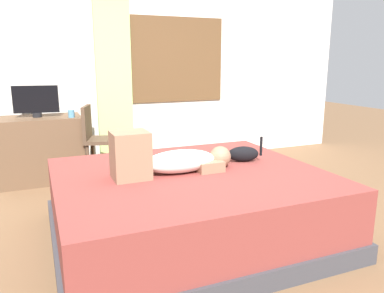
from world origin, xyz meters
name	(u,v)px	position (x,y,z in m)	size (l,w,h in m)	color
ground_plane	(218,243)	(0.00, 0.00, 0.00)	(16.00, 16.00, 0.00)	brown
back_wall_with_window	(132,53)	(0.01, 2.57, 1.45)	(6.40, 0.14, 2.90)	silver
bed	(190,205)	(-0.15, 0.19, 0.26)	(2.03, 1.75, 0.53)	#38383D
person_lying	(168,159)	(-0.31, 0.23, 0.64)	(0.94, 0.28, 0.34)	silver
cat	(241,154)	(0.36, 0.32, 0.60)	(0.35, 0.19, 0.21)	black
desk	(41,149)	(-1.17, 2.17, 0.37)	(0.90, 0.56, 0.74)	brown
tv_monitor	(36,101)	(-1.18, 2.17, 0.92)	(0.48, 0.10, 0.35)	black
cup	(71,114)	(-0.83, 2.01, 0.78)	(0.07, 0.07, 0.08)	teal
chair_by_desk	(96,136)	(-0.57, 2.00, 0.51)	(0.48, 0.48, 0.86)	#4C3828
curtain_left	(113,66)	(-0.25, 2.45, 1.29)	(0.44, 0.06, 2.58)	#ADCC75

